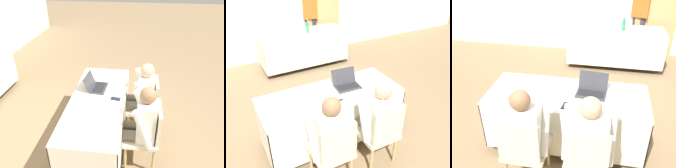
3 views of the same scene
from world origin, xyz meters
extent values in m
plane|color=#846B4C|center=(0.00, 0.00, 0.00)|extent=(24.00, 24.00, 0.00)
cube|color=silver|center=(0.00, 0.00, 0.74)|extent=(1.86, 0.75, 0.02)
cube|color=silver|center=(0.00, -0.37, 0.42)|extent=(1.86, 0.01, 0.61)
cube|color=silver|center=(0.00, 0.37, 0.42)|extent=(1.86, 0.01, 0.61)
cube|color=silver|center=(0.93, 0.00, 0.42)|extent=(0.01, 0.75, 0.61)
cylinder|color=#333333|center=(0.00, 0.00, 0.06)|extent=(0.06, 0.06, 0.11)
cube|color=#333338|center=(0.27, 0.03, 0.76)|extent=(0.36, 0.24, 0.02)
cube|color=black|center=(0.27, 0.03, 0.77)|extent=(0.31, 0.17, 0.00)
cube|color=#333338|center=(0.28, 0.17, 0.86)|extent=(0.35, 0.11, 0.19)
cube|color=black|center=(0.28, 0.17, 0.86)|extent=(0.31, 0.09, 0.17)
cube|color=black|center=(0.03, -0.24, 0.75)|extent=(0.09, 0.14, 0.01)
cube|color=#192333|center=(0.03, -0.24, 0.76)|extent=(0.08, 0.13, 0.00)
cube|color=white|center=(0.44, -0.19, 0.75)|extent=(0.29, 0.35, 0.00)
cylinder|color=tan|center=(-0.14, -0.43, 0.20)|extent=(0.04, 0.04, 0.40)
cylinder|color=tan|center=(-0.49, -0.43, 0.20)|extent=(0.04, 0.04, 0.40)
cylinder|color=tan|center=(-0.14, -0.78, 0.20)|extent=(0.04, 0.04, 0.40)
cylinder|color=tan|center=(-0.49, -0.78, 0.20)|extent=(0.04, 0.04, 0.40)
cube|color=beige|center=(-0.32, -0.60, 0.43)|extent=(0.44, 0.44, 0.05)
cube|color=beige|center=(-0.32, -0.80, 0.68)|extent=(0.40, 0.04, 0.45)
cylinder|color=tan|center=(0.49, -0.43, 0.20)|extent=(0.04, 0.04, 0.40)
cylinder|color=tan|center=(0.14, -0.43, 0.20)|extent=(0.04, 0.04, 0.40)
cylinder|color=tan|center=(0.49, -0.78, 0.20)|extent=(0.04, 0.04, 0.40)
cylinder|color=tan|center=(0.14, -0.78, 0.20)|extent=(0.04, 0.04, 0.40)
cube|color=beige|center=(0.32, -0.60, 0.43)|extent=(0.44, 0.44, 0.05)
cube|color=beige|center=(0.32, -0.80, 0.68)|extent=(0.40, 0.04, 0.45)
cylinder|color=#665B4C|center=(-0.23, -0.47, 0.52)|extent=(0.13, 0.42, 0.13)
cylinder|color=#665B4C|center=(-0.41, -0.47, 0.52)|extent=(0.13, 0.42, 0.13)
cylinder|color=#665B4C|center=(-0.23, -0.29, 0.23)|extent=(0.10, 0.10, 0.45)
cylinder|color=#665B4C|center=(-0.41, -0.29, 0.23)|extent=(0.10, 0.10, 0.45)
cube|color=silver|center=(-0.32, -0.65, 0.71)|extent=(0.36, 0.22, 0.52)
cylinder|color=silver|center=(-0.11, -0.61, 0.72)|extent=(0.08, 0.26, 0.54)
cylinder|color=silver|center=(-0.53, -0.61, 0.72)|extent=(0.08, 0.26, 0.54)
sphere|color=#8C6647|center=(-0.32, -0.65, 1.06)|extent=(0.20, 0.20, 0.20)
cylinder|color=#665B4C|center=(0.41, -0.47, 0.52)|extent=(0.13, 0.42, 0.13)
cylinder|color=#665B4C|center=(0.23, -0.47, 0.52)|extent=(0.13, 0.42, 0.13)
cylinder|color=#665B4C|center=(0.41, -0.29, 0.23)|extent=(0.10, 0.10, 0.45)
cylinder|color=#665B4C|center=(0.23, -0.29, 0.23)|extent=(0.10, 0.10, 0.45)
cube|color=white|center=(0.32, -0.65, 0.71)|extent=(0.36, 0.22, 0.52)
cylinder|color=white|center=(0.53, -0.61, 0.72)|extent=(0.08, 0.26, 0.54)
cylinder|color=white|center=(0.11, -0.61, 0.72)|extent=(0.08, 0.26, 0.54)
sphere|color=tan|center=(0.32, -0.65, 1.06)|extent=(0.20, 0.20, 0.20)
camera|label=1|loc=(-2.44, -0.50, 2.42)|focal=35.00mm
camera|label=2|loc=(-1.21, -2.45, 2.49)|focal=40.00mm
camera|label=3|loc=(0.41, -2.39, 2.33)|focal=40.00mm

